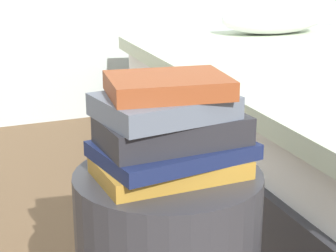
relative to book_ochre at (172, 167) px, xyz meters
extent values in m
ellipsoid|color=white|center=(1.23, 1.55, 0.07)|extent=(0.58, 0.31, 0.16)
cube|color=#B7842D|center=(0.00, 0.00, 0.00)|extent=(0.29, 0.18, 0.04)
cube|color=#19234C|center=(0.00, 0.01, 0.03)|extent=(0.32, 0.24, 0.03)
cube|color=#28282D|center=(0.00, 0.00, 0.08)|extent=(0.29, 0.17, 0.05)
cube|color=slate|center=(-0.01, 0.01, 0.12)|extent=(0.27, 0.22, 0.04)
cube|color=#994723|center=(0.00, 0.01, 0.16)|extent=(0.25, 0.20, 0.04)
camera|label=1|loc=(-0.43, -0.99, 0.42)|focal=62.22mm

